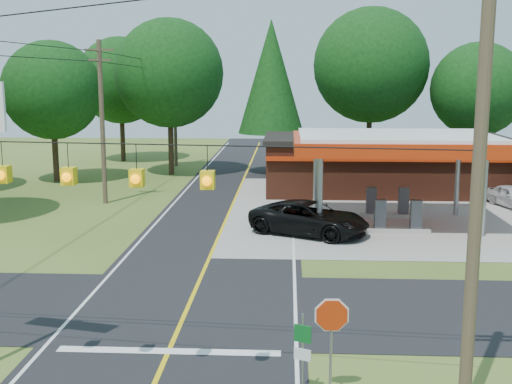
{
  "coord_description": "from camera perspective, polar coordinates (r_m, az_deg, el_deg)",
  "views": [
    {
      "loc": [
        3.41,
        -20.85,
        7.88
      ],
      "look_at": [
        2.0,
        7.0,
        2.8
      ],
      "focal_mm": 45.0,
      "sensor_mm": 36.0,
      "label": 1
    }
  ],
  "objects": [
    {
      "name": "octagonal_stop_sign",
      "position": [
        16.02,
        6.74,
        -11.51
      ],
      "size": [
        0.9,
        0.11,
        2.59
      ],
      "color": "gray",
      "rests_on": "ground"
    },
    {
      "name": "treeline_backdrop",
      "position": [
        44.94,
        -0.41,
        9.82
      ],
      "size": [
        70.27,
        51.59,
        13.3
      ],
      "color": "#332316",
      "rests_on": "ground"
    },
    {
      "name": "route_sign_post",
      "position": [
        16.23,
        4.15,
        -13.67
      ],
      "size": [
        0.42,
        0.2,
        2.16
      ],
      "color": "gray",
      "rests_on": "ground"
    },
    {
      "name": "main_highway",
      "position": [
        22.54,
        -6.08,
        -10.17
      ],
      "size": [
        8.0,
        120.0,
        0.02
      ],
      "primitive_type": "cube",
      "color": "black",
      "rests_on": "ground"
    },
    {
      "name": "lane_center_yellow",
      "position": [
        22.54,
        -6.08,
        -10.13
      ],
      "size": [
        0.15,
        110.0,
        0.0
      ],
      "primitive_type": "cube",
      "color": "yellow",
      "rests_on": "main_highway"
    },
    {
      "name": "overhead_beacons",
      "position": [
        15.58,
        -13.59,
        3.89
      ],
      "size": [
        17.04,
        2.04,
        1.03
      ],
      "color": "black",
      "rests_on": "ground"
    },
    {
      "name": "cross_road",
      "position": [
        22.54,
        -6.08,
        -10.15
      ],
      "size": [
        70.0,
        7.0,
        0.02
      ],
      "primitive_type": "cube",
      "color": "black",
      "rests_on": "ground"
    },
    {
      "name": "gas_canopy",
      "position": [
        34.5,
        12.24,
        4.08
      ],
      "size": [
        10.6,
        7.4,
        4.88
      ],
      "color": "gray",
      "rests_on": "ground"
    },
    {
      "name": "suv_car",
      "position": [
        32.2,
        4.77,
        -2.36
      ],
      "size": [
        7.99,
        7.99,
        1.66
      ],
      "primitive_type": "imported",
      "rotation": [
        0.0,
        0.0,
        1.11
      ],
      "color": "black",
      "rests_on": "ground"
    },
    {
      "name": "utility_pole_north",
      "position": [
        56.81,
        -7.21,
        7.08
      ],
      "size": [
        0.3,
        0.3,
        9.5
      ],
      "color": "#473828",
      "rests_on": "ground"
    },
    {
      "name": "utility_pole_far_left",
      "position": [
        40.58,
        -13.52,
        6.25
      ],
      "size": [
        1.8,
        0.3,
        10.0
      ],
      "color": "#473828",
      "rests_on": "ground"
    },
    {
      "name": "convenience_store",
      "position": [
        44.73,
        11.35,
        2.46
      ],
      "size": [
        16.4,
        7.55,
        3.8
      ],
      "color": "#5C2A1A",
      "rests_on": "ground"
    },
    {
      "name": "ground",
      "position": [
        22.55,
        -6.08,
        -10.19
      ],
      "size": [
        120.0,
        120.0,
        0.0
      ],
      "primitive_type": "plane",
      "color": "#405D21",
      "rests_on": "ground"
    },
    {
      "name": "utility_pole_near_right",
      "position": [
        14.57,
        19.2,
        2.17
      ],
      "size": [
        1.8,
        0.3,
        11.5
      ],
      "color": "#473828",
      "rests_on": "ground"
    }
  ]
}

